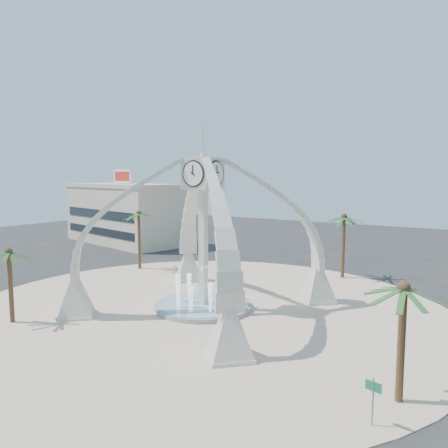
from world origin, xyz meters
The scene contains 10 objects.
ground centered at (0.00, 0.00, 0.00)m, with size 140.00×140.00×0.00m, color #282828.
plaza centered at (0.00, 0.00, 0.03)m, with size 40.00×40.00×0.06m, color beige.
clock_tower centered at (0.00, 0.00, 6.49)m, with size 17.94×17.94×16.30m.
fountain centered at (0.00, 0.00, 0.29)m, with size 8.00×8.00×3.62m.
building_nw centered at (-32.00, 22.00, 4.83)m, with size 23.75×13.73×11.90m.
palm_east centered at (16.64, -6.86, 5.58)m, with size 4.18×4.18×6.41m.
palm_west centered at (-15.30, 8.33, 6.48)m, with size 4.57×4.57×7.31m.
palm_north centered at (6.02, 16.96, 6.49)m, with size 4.73×4.73×7.38m.
palm_south centered at (-9.88, -10.60, 5.28)m, with size 4.18×4.18×6.04m.
street_sign centered at (16.12, -9.70, 1.58)m, with size 0.79×0.21×2.20m.
Camera 1 is at (20.57, -28.24, 10.90)m, focal length 35.00 mm.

